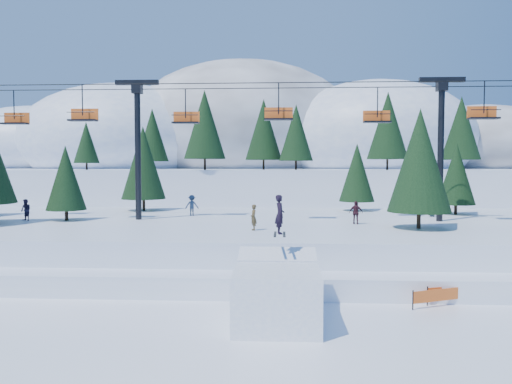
{
  "coord_description": "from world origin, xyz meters",
  "views": [
    {
      "loc": [
        1.68,
        -18.43,
        6.48
      ],
      "look_at": [
        0.39,
        6.0,
        5.2
      ],
      "focal_mm": 35.0,
      "sensor_mm": 36.0,
      "label": 1
    }
  ],
  "objects_px": {
    "jump_kicker": "(277,292)",
    "banner_far": "(454,292)",
    "banner_near": "(438,295)",
    "chairlift": "(272,127)"
  },
  "relations": [
    {
      "from": "jump_kicker",
      "to": "banner_far",
      "type": "xyz_separation_m",
      "value": [
        8.29,
        3.32,
        -0.74
      ]
    },
    {
      "from": "jump_kicker",
      "to": "banner_near",
      "type": "xyz_separation_m",
      "value": [
        7.38,
        2.69,
        -0.74
      ]
    },
    {
      "from": "banner_near",
      "to": "jump_kicker",
      "type": "bearing_deg",
      "value": -160.01
    },
    {
      "from": "chairlift",
      "to": "banner_far",
      "type": "relative_size",
      "value": 16.84
    },
    {
      "from": "banner_far",
      "to": "jump_kicker",
      "type": "bearing_deg",
      "value": -158.18
    },
    {
      "from": "chairlift",
      "to": "banner_near",
      "type": "bearing_deg",
      "value": -59.4
    },
    {
      "from": "banner_near",
      "to": "banner_far",
      "type": "xyz_separation_m",
      "value": [
        0.91,
        0.63,
        0.0
      ]
    },
    {
      "from": "jump_kicker",
      "to": "banner_near",
      "type": "distance_m",
      "value": 7.89
    },
    {
      "from": "chairlift",
      "to": "banner_far",
      "type": "xyz_separation_m",
      "value": [
        8.88,
        -12.83,
        -8.78
      ]
    },
    {
      "from": "banner_near",
      "to": "banner_far",
      "type": "height_order",
      "value": "same"
    }
  ]
}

